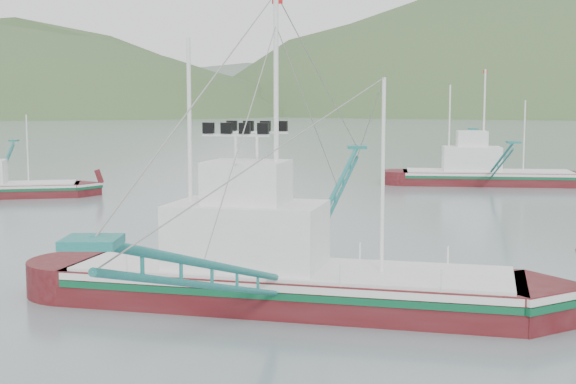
{
  "coord_description": "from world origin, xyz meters",
  "views": [
    {
      "loc": [
        0.78,
        -29.9,
        7.32
      ],
      "look_at": [
        0.0,
        6.0,
        3.2
      ],
      "focal_mm": 50.0,
      "sensor_mm": 36.0,
      "label": 1
    }
  ],
  "objects": [
    {
      "name": "ground",
      "position": [
        0.0,
        0.0,
        0.0
      ],
      "size": [
        1200.0,
        1200.0,
        0.0
      ],
      "primitive_type": "plane",
      "color": "slate",
      "rests_on": "ground"
    },
    {
      "name": "main_boat",
      "position": [
        0.09,
        -1.84,
        2.16
      ],
      "size": [
        16.72,
        28.88,
        11.85
      ],
      "rotation": [
        0.0,
        0.0,
        -0.22
      ],
      "color": "#480C0F",
      "rests_on": "ground"
    },
    {
      "name": "bg_boat_right",
      "position": [
        16.45,
        39.67,
        1.54
      ],
      "size": [
        14.96,
        26.45,
        10.73
      ],
      "rotation": [
        0.0,
        0.0,
        -0.1
      ],
      "color": "#480C0F",
      "rests_on": "ground"
    },
    {
      "name": "ridge_distant",
      "position": [
        30.0,
        560.0,
        0.0
      ],
      "size": [
        960.0,
        400.0,
        240.0
      ],
      "primitive_type": "ellipsoid",
      "color": "slate",
      "rests_on": "ground"
    }
  ]
}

